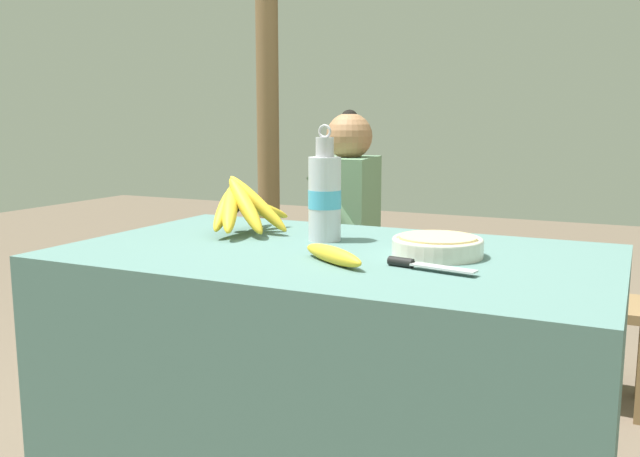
{
  "coord_description": "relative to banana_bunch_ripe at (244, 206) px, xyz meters",
  "views": [
    {
      "loc": [
        0.64,
        -1.42,
        1.06
      ],
      "look_at": [
        -0.06,
        0.05,
        0.8
      ],
      "focal_mm": 38.0,
      "sensor_mm": 36.0,
      "label": 1
    }
  ],
  "objects": [
    {
      "name": "market_counter",
      "position": [
        0.31,
        -0.11,
        -0.45
      ],
      "size": [
        1.26,
        0.75,
        0.76
      ],
      "color": "#4C706B",
      "rests_on": "ground_plane"
    },
    {
      "name": "banana_bunch_ripe",
      "position": [
        0.0,
        0.0,
        0.0
      ],
      "size": [
        0.21,
        0.33,
        0.16
      ],
      "color": "#4C381E",
      "rests_on": "market_counter"
    },
    {
      "name": "serving_bowl",
      "position": [
        0.55,
        -0.07,
        -0.05
      ],
      "size": [
        0.2,
        0.2,
        0.05
      ],
      "color": "silver",
      "rests_on": "market_counter"
    },
    {
      "name": "water_bottle",
      "position": [
        0.24,
        -0.0,
        0.04
      ],
      "size": [
        0.08,
        0.08,
        0.29
      ],
      "color": "silver",
      "rests_on": "market_counter"
    },
    {
      "name": "loose_banana_front",
      "position": [
        0.37,
        -0.24,
        -0.06
      ],
      "size": [
        0.2,
        0.15,
        0.04
      ],
      "rotation": [
        0.0,
        0.0,
        -0.59
      ],
      "color": "gold",
      "rests_on": "market_counter"
    },
    {
      "name": "knife",
      "position": [
        0.55,
        -0.22,
        -0.06
      ],
      "size": [
        0.19,
        0.06,
        0.02
      ],
      "rotation": [
        0.0,
        0.0,
        -0.18
      ],
      "color": "#BCBCC1",
      "rests_on": "market_counter"
    },
    {
      "name": "wooden_bench",
      "position": [
        0.2,
        1.12,
        -0.49
      ],
      "size": [
        1.83,
        0.32,
        0.39
      ],
      "color": "brown",
      "rests_on": "ground_plane"
    },
    {
      "name": "seated_vendor",
      "position": [
        -0.2,
        1.08,
        -0.2
      ],
      "size": [
        0.43,
        0.41,
        1.1
      ],
      "rotation": [
        0.0,
        0.0,
        3.27
      ],
      "color": "#564C60",
      "rests_on": "ground_plane"
    },
    {
      "name": "banana_bunch_green",
      "position": [
        0.74,
        1.12,
        -0.37
      ],
      "size": [
        0.17,
        0.28,
        0.14
      ],
      "color": "#4C381E",
      "rests_on": "wooden_bench"
    },
    {
      "name": "support_post_near",
      "position": [
        -0.8,
        1.53,
        0.38
      ],
      "size": [
        0.11,
        0.11,
        2.43
      ],
      "color": "brown",
      "rests_on": "ground_plane"
    }
  ]
}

